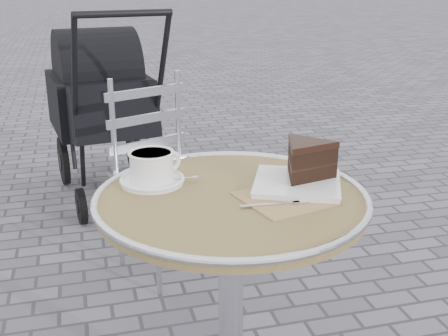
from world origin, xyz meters
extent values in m
cylinder|color=silver|center=(0.00, 0.00, 0.36)|extent=(0.07, 0.07, 0.67)
cylinder|color=tan|center=(0.00, 0.00, 0.71)|extent=(0.70, 0.70, 0.03)
torus|color=silver|center=(0.00, 0.00, 0.73)|extent=(0.72, 0.72, 0.02)
cylinder|color=white|center=(-0.19, 0.14, 0.74)|extent=(0.17, 0.17, 0.01)
cylinder|color=white|center=(-0.19, 0.14, 0.78)|extent=(0.16, 0.16, 0.08)
torus|color=white|center=(-0.13, 0.17, 0.78)|extent=(0.06, 0.04, 0.06)
cylinder|color=beige|center=(-0.19, 0.14, 0.82)|extent=(0.11, 0.11, 0.01)
cube|color=#A07F57|center=(0.12, -0.06, 0.73)|extent=(0.25, 0.25, 0.00)
cube|color=white|center=(0.19, 0.01, 0.74)|extent=(0.29, 0.29, 0.01)
cylinder|color=silver|center=(-0.10, 0.73, 0.22)|extent=(0.02, 0.02, 0.44)
cylinder|color=silver|center=(0.20, 0.86, 0.22)|extent=(0.02, 0.02, 0.44)
cylinder|color=silver|center=(-0.23, 1.04, 0.22)|extent=(0.02, 0.02, 0.44)
cylinder|color=silver|center=(0.07, 1.16, 0.22)|extent=(0.02, 0.02, 0.44)
cube|color=silver|center=(-0.02, 0.95, 0.45)|extent=(0.51, 0.51, 0.02)
cube|color=black|center=(-0.22, 1.90, 0.52)|extent=(0.55, 0.77, 0.43)
cylinder|color=black|center=(-0.14, 1.32, 1.10)|extent=(0.45, 0.10, 0.03)
cylinder|color=black|center=(-0.40, 1.55, 0.10)|extent=(0.06, 0.20, 0.19)
cylinder|color=black|center=(0.05, 1.61, 0.10)|extent=(0.06, 0.20, 0.19)
cylinder|color=black|center=(-0.49, 2.19, 0.15)|extent=(0.08, 0.30, 0.30)
cylinder|color=black|center=(-0.04, 2.25, 0.15)|extent=(0.08, 0.30, 0.30)
camera|label=1|loc=(-0.36, -1.30, 1.29)|focal=45.00mm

